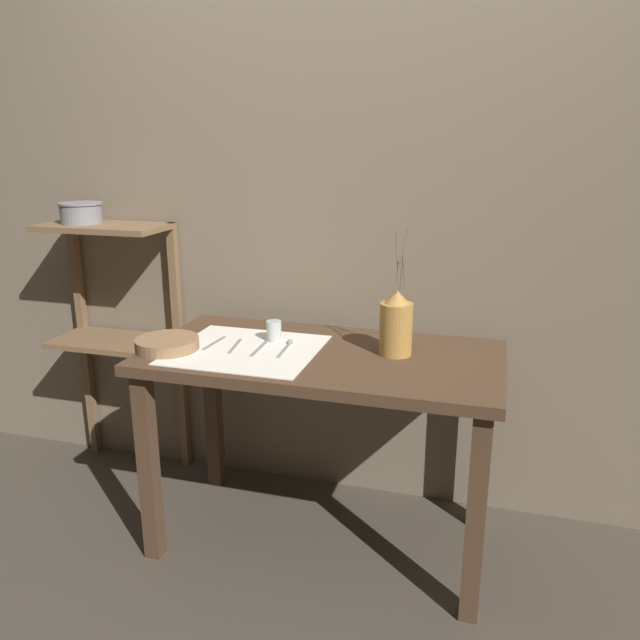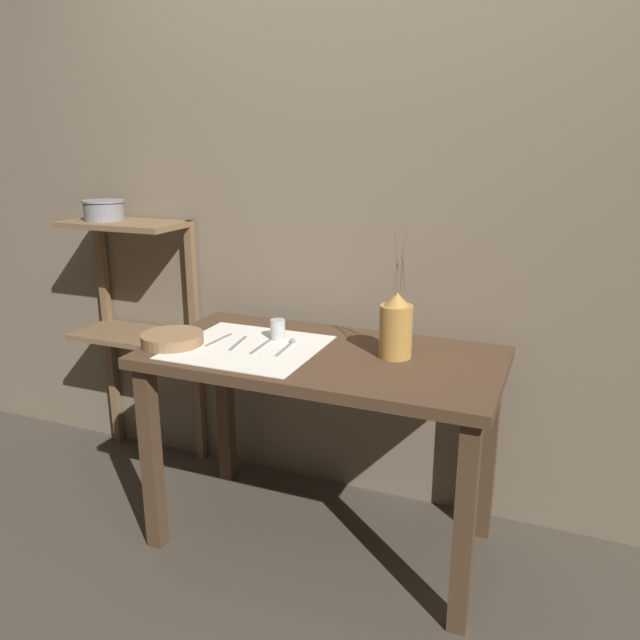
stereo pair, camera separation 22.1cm
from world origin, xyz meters
name	(u,v)px [view 1 (the left image)]	position (x,y,z in m)	size (l,w,h in m)	color
ground_plane	(322,538)	(0.00, 0.00, 0.00)	(12.00, 12.00, 0.00)	#473F35
stone_wall_back	(352,220)	(0.00, 0.44, 1.20)	(7.00, 0.06, 2.40)	#7A6B56
wooden_table	(322,381)	(0.00, 0.00, 0.67)	(1.28, 0.66, 0.78)	#4C3523
wooden_shelf_unit	(116,304)	(-1.04, 0.29, 0.81)	(0.54, 0.28, 1.17)	brown
linen_cloth	(246,350)	(-0.27, -0.05, 0.78)	(0.52, 0.48, 0.00)	white
pitcher_with_flowers	(396,325)	(0.26, 0.05, 0.89)	(0.12, 0.12, 0.45)	#B7843D
wooden_bowl	(167,344)	(-0.55, -0.13, 0.80)	(0.23, 0.23, 0.04)	#8E6B47
glass_tumbler_near	(274,331)	(-0.21, 0.07, 0.82)	(0.06, 0.06, 0.08)	#B7C1BC
fork_outer	(214,343)	(-0.41, -0.03, 0.78)	(0.02, 0.16, 0.00)	gray
knife_center	(235,346)	(-0.32, -0.04, 0.78)	(0.04, 0.16, 0.00)	gray
fork_inner	(259,349)	(-0.23, -0.04, 0.78)	(0.02, 0.16, 0.00)	gray
spoon_outer	(288,345)	(-0.14, 0.02, 0.79)	(0.03, 0.18, 0.02)	gray
metal_pot_large	(81,212)	(-1.14, 0.25, 1.22)	(0.18, 0.18, 0.09)	gray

